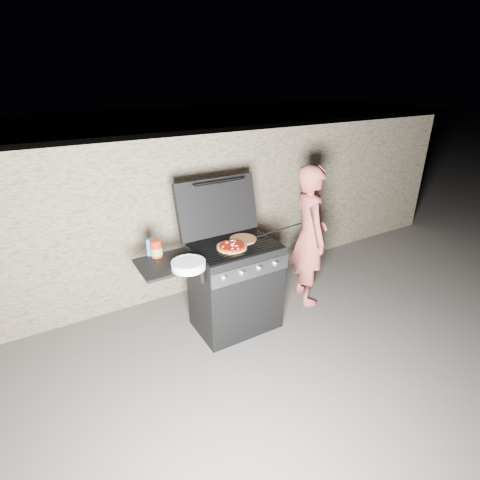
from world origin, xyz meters
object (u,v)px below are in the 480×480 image
pizza_topped (232,246)px  person (310,236)px  gas_grill (213,293)px  sauce_jar (156,248)px

pizza_topped → person: bearing=4.5°
person → gas_grill: bearing=111.5°
gas_grill → sauce_jar: size_ratio=8.56×
pizza_topped → sauce_jar: size_ratio=1.79×
pizza_topped → gas_grill: bearing=168.4°
pizza_topped → person: size_ratio=0.18×
gas_grill → person: size_ratio=0.86×
pizza_topped → sauce_jar: bearing=163.1°
pizza_topped → sauce_jar: sauce_jar is taller
person → sauce_jar: bearing=105.5°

